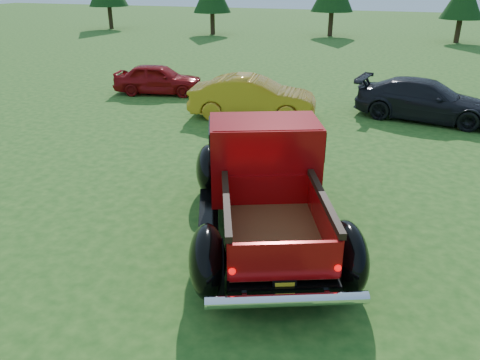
{
  "coord_description": "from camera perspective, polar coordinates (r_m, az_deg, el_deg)",
  "views": [
    {
      "loc": [
        2.63,
        -7.03,
        4.42
      ],
      "look_at": [
        0.15,
        0.2,
        1.05
      ],
      "focal_mm": 35.0,
      "sensor_mm": 36.0,
      "label": 1
    }
  ],
  "objects": [
    {
      "name": "show_car_grey",
      "position": [
        16.65,
        21.66,
        9.05
      ],
      "size": [
        4.7,
        2.51,
        1.29
      ],
      "primitive_type": "imported",
      "rotation": [
        0.0,
        0.0,
        1.41
      ],
      "color": "black",
      "rests_on": "ground"
    },
    {
      "name": "ground",
      "position": [
        8.71,
        -1.4,
        -6.71
      ],
      "size": [
        120.0,
        120.0,
        0.0
      ],
      "primitive_type": "plane",
      "color": "#1F4D16",
      "rests_on": "ground"
    },
    {
      "name": "show_car_yellow",
      "position": [
        15.71,
        1.56,
        10.05
      ],
      "size": [
        4.32,
        2.09,
        1.37
      ],
      "primitive_type": "imported",
      "rotation": [
        0.0,
        0.0,
        1.73
      ],
      "color": "#C68D1A",
      "rests_on": "ground"
    },
    {
      "name": "show_car_red",
      "position": [
        19.34,
        -9.92,
        12.06
      ],
      "size": [
        3.69,
        2.09,
        1.19
      ],
      "primitive_type": "imported",
      "rotation": [
        0.0,
        0.0,
        1.78
      ],
      "color": "maroon",
      "rests_on": "ground"
    },
    {
      "name": "pickup_truck",
      "position": [
        8.76,
        2.88,
        0.55
      ],
      "size": [
        4.15,
        5.84,
        2.04
      ],
      "rotation": [
        0.0,
        0.0,
        0.38
      ],
      "color": "black",
      "rests_on": "ground"
    }
  ]
}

